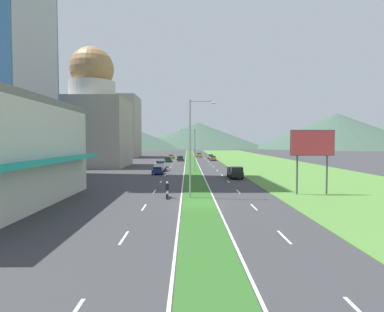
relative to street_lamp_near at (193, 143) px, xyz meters
name	(u,v)px	position (x,y,z in m)	size (l,w,h in m)	color
ground_plane	(198,204)	(0.53, -3.27, -5.98)	(600.00, 600.00, 0.00)	#38383A
grass_median	(191,162)	(0.53, 56.73, -5.95)	(3.20, 240.00, 0.06)	#2D6023
grass_verge_right	(263,162)	(21.13, 56.73, -5.95)	(24.00, 240.00, 0.06)	#518438
lane_dash_left_1	(124,238)	(-4.57, -14.07, -5.97)	(0.16, 2.80, 0.01)	silver
lane_dash_left_2	(144,207)	(-4.57, -4.87, -5.97)	(0.16, 2.80, 0.01)	silver
lane_dash_left_3	(154,192)	(-4.57, 4.33, -5.97)	(0.16, 2.80, 0.01)	silver
lane_dash_left_4	(161,182)	(-4.57, 13.54, -5.97)	(0.16, 2.80, 0.01)	silver
lane_dash_left_5	(165,175)	(-4.57, 22.74, -5.97)	(0.16, 2.80, 0.01)	silver
lane_dash_left_6	(168,171)	(-4.57, 31.94, -5.97)	(0.16, 2.80, 0.01)	silver
lane_dash_left_7	(171,167)	(-4.57, 41.14, -5.97)	(0.16, 2.80, 0.01)	silver
lane_dash_left_8	(172,164)	(-4.57, 50.34, -5.97)	(0.16, 2.80, 0.01)	silver
lane_dash_left_9	(174,162)	(-4.57, 59.54, -5.97)	(0.16, 2.80, 0.01)	silver
lane_dash_left_10	(175,160)	(-4.57, 68.74, -5.97)	(0.16, 2.80, 0.01)	silver
lane_dash_left_11	(176,159)	(-4.57, 77.94, -5.97)	(0.16, 2.80, 0.01)	silver
lane_dash_left_12	(177,157)	(-4.57, 87.14, -5.97)	(0.16, 2.80, 0.01)	silver
lane_dash_left_13	(178,156)	(-4.57, 96.35, -5.97)	(0.16, 2.80, 0.01)	silver
lane_dash_left_14	(178,155)	(-4.57, 105.55, -5.97)	(0.16, 2.80, 0.01)	silver
lane_dash_right_1	(284,237)	(5.63, -14.07, -5.97)	(0.16, 2.80, 0.01)	silver
lane_dash_right_2	(254,207)	(5.63, -4.87, -5.97)	(0.16, 2.80, 0.01)	silver
lane_dash_right_3	(238,191)	(5.63, 4.33, -5.97)	(0.16, 2.80, 0.01)	silver
lane_dash_right_4	(228,182)	(5.63, 13.54, -5.97)	(0.16, 2.80, 0.01)	silver
lane_dash_right_5	(222,175)	(5.63, 22.74, -5.97)	(0.16, 2.80, 0.01)	silver
lane_dash_right_6	(217,170)	(5.63, 31.94, -5.97)	(0.16, 2.80, 0.01)	silver
lane_dash_right_7	(214,167)	(5.63, 41.14, -5.97)	(0.16, 2.80, 0.01)	silver
lane_dash_right_8	(211,164)	(5.63, 50.34, -5.97)	(0.16, 2.80, 0.01)	silver
lane_dash_right_9	(208,162)	(5.63, 59.54, -5.97)	(0.16, 2.80, 0.01)	silver
lane_dash_right_10	(207,160)	(5.63, 68.74, -5.97)	(0.16, 2.80, 0.01)	silver
lane_dash_right_11	(205,158)	(5.63, 77.94, -5.97)	(0.16, 2.80, 0.01)	silver
lane_dash_right_12	(204,157)	(5.63, 87.14, -5.97)	(0.16, 2.80, 0.01)	silver
lane_dash_right_13	(203,156)	(5.63, 96.35, -5.97)	(0.16, 2.80, 0.01)	silver
lane_dash_right_14	(202,155)	(5.63, 105.55, -5.97)	(0.16, 2.80, 0.01)	silver
edge_line_median_left	(185,163)	(-1.22, 56.73, -5.97)	(0.16, 240.00, 0.01)	silver
edge_line_median_right	(197,163)	(2.28, 56.73, -5.97)	(0.16, 240.00, 0.01)	silver
domed_building	(93,118)	(-23.40, 43.02, 5.85)	(16.26, 16.26, 28.61)	#9E9384
midrise_colored	(116,127)	(-28.06, 88.10, 5.59)	(17.24, 17.24, 23.14)	#9E9384
hill_far_left	(59,124)	(-105.52, 226.04, 13.74)	(207.35, 207.35, 39.43)	#3D5647
hill_far_center	(198,135)	(8.82, 256.81, 5.59)	(123.98, 123.98, 23.14)	#3D5647
hill_far_right	(336,131)	(122.03, 225.76, 8.53)	(136.90, 136.90, 29.01)	#3D5647
street_lamp_near	(193,143)	(0.00, 0.00, 0.00)	(2.85, 0.39, 10.53)	#99999E
street_lamp_mid	(193,147)	(0.49, 28.73, -0.98)	(3.34, 0.33, 8.53)	#99999E
billboard_roadside	(313,146)	(13.67, 1.85, -0.40)	(5.08, 0.28, 7.41)	#4C4C51
car_0	(213,158)	(7.54, 66.89, -5.25)	(1.96, 4.63, 1.41)	#C6842D
car_1	(199,155)	(3.91, 88.54, -5.18)	(2.02, 4.25, 1.57)	yellow
car_2	(181,159)	(-2.68, 64.13, -5.22)	(1.85, 4.15, 1.49)	#0C5128
car_3	(168,159)	(-6.31, 59.54, -5.21)	(1.96, 4.64, 1.49)	#0C5128
car_4	(171,156)	(-6.50, 80.00, -5.27)	(2.00, 4.21, 1.33)	yellow
car_5	(211,156)	(7.58, 77.24, -5.20)	(2.01, 4.28, 1.51)	#B2B2B7
car_6	(158,170)	(-6.09, 24.71, -5.24)	(1.97, 4.09, 1.43)	navy
car_7	(180,158)	(-3.09, 70.57, -5.25)	(1.91, 4.36, 1.41)	maroon
pickup_truck_0	(160,166)	(-6.17, 31.76, -4.99)	(2.18, 5.40, 2.00)	silver
pickup_truck_1	(235,172)	(7.33, 17.98, -4.99)	(2.18, 5.40, 2.00)	black
motorcycle_rider	(167,191)	(-2.72, -0.03, -5.23)	(0.36, 2.00, 1.80)	black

